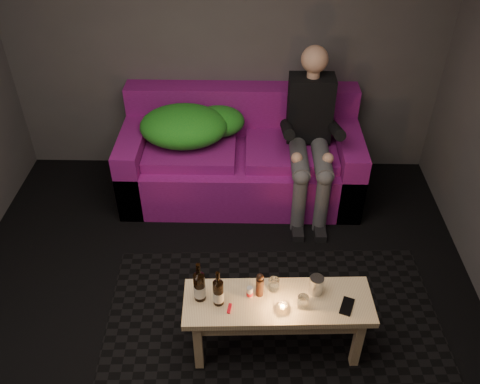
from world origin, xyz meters
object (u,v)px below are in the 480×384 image
object	(u,v)px
person	(311,131)
beer_bottle_b	(218,292)
sofa	(241,159)
coffee_table	(278,309)
beer_bottle_a	(199,286)
steel_cup	(316,285)

from	to	relation	value
person	beer_bottle_b	distance (m)	1.82
beer_bottle_b	person	bearing A→B (deg)	67.14
sofa	coffee_table	world-z (taller)	sofa
sofa	beer_bottle_a	size ratio (longest dim) A/B	7.09
sofa	person	xyz separation A→B (m)	(0.60, -0.18, 0.41)
person	sofa	bearing A→B (deg)	163.77
sofa	beer_bottle_a	world-z (taller)	sofa
coffee_table	steel_cup	distance (m)	0.30
person	coffee_table	bearing A→B (deg)	-101.28
beer_bottle_a	sofa	bearing A→B (deg)	82.97
beer_bottle_b	steel_cup	size ratio (longest dim) A/B	2.16
person	beer_bottle_a	world-z (taller)	person
coffee_table	beer_bottle_a	size ratio (longest dim) A/B	4.02
sofa	beer_bottle_b	size ratio (longest dim) A/B	7.90
person	beer_bottle_a	bearing A→B (deg)	-116.72
person	beer_bottle_a	xyz separation A→B (m)	(-0.83, -1.64, -0.14)
beer_bottle_b	steel_cup	world-z (taller)	beer_bottle_b
sofa	person	size ratio (longest dim) A/B	1.50
sofa	coffee_table	size ratio (longest dim) A/B	1.76
beer_bottle_a	person	bearing A→B (deg)	63.28
sofa	person	bearing A→B (deg)	-16.23
person	beer_bottle_b	bearing A→B (deg)	-112.86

